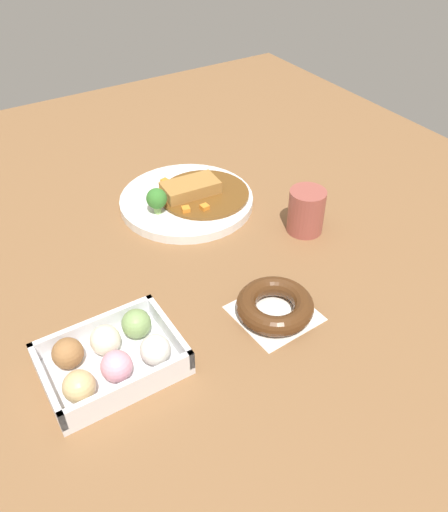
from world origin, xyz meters
name	(u,v)px	position (x,y,z in m)	size (l,w,h in m)	color
ground_plane	(163,264)	(0.00, 0.00, 0.00)	(1.60, 1.60, 0.00)	brown
curry_plate	(188,199)	(0.13, 0.14, 0.01)	(0.26, 0.26, 0.07)	white
donut_box	(111,357)	(-0.16, -0.17, 0.02)	(0.19, 0.13, 0.05)	white
chocolate_ring_donut	(275,306)	(0.09, -0.20, 0.02)	(0.12, 0.12, 0.03)	white
coffee_mug	(306,211)	(0.27, -0.05, 0.04)	(0.07, 0.07, 0.08)	#9E4C42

